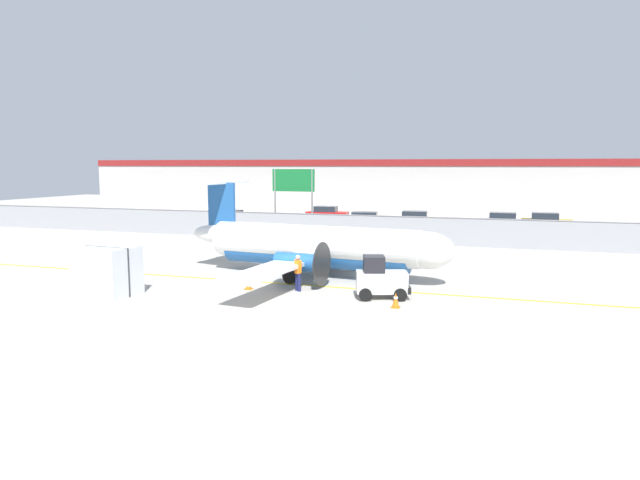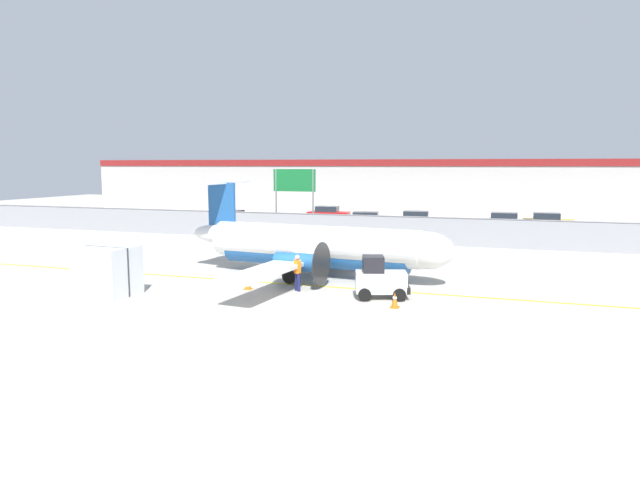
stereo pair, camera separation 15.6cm
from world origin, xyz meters
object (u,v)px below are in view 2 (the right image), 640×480
at_px(baggage_tug, 380,279).
at_px(highway_sign, 294,186).
at_px(cargo_container, 107,271).
at_px(commuter_airplane, 319,246).
at_px(parked_car_5, 548,222).
at_px(parked_car_0, 229,218).
at_px(ground_crew_worker, 298,271).
at_px(parked_car_2, 367,221).
at_px(parked_car_3, 415,220).
at_px(traffic_cone_near_left, 395,300).
at_px(traffic_cone_near_right, 248,283).
at_px(parked_car_1, 328,214).
at_px(parked_car_4, 505,222).

bearing_deg(baggage_tug, highway_sign, 103.02).
bearing_deg(cargo_container, commuter_airplane, 46.85).
xyz_separation_m(commuter_airplane, parked_car_5, (12.67, 25.28, -0.71)).
xyz_separation_m(parked_car_0, highway_sign, (8.10, -4.19, 3.24)).
height_order(ground_crew_worker, parked_car_2, same).
xyz_separation_m(ground_crew_worker, parked_car_0, (-15.41, 23.04, -0.06)).
bearing_deg(parked_car_3, baggage_tug, 91.64).
height_order(traffic_cone_near_left, parked_car_0, parked_car_0).
relative_size(baggage_tug, parked_car_5, 0.60).
height_order(parked_car_2, highway_sign, highway_sign).
xyz_separation_m(baggage_tug, parked_car_0, (-19.35, 23.26, 0.04)).
relative_size(cargo_container, parked_car_5, 0.60).
xyz_separation_m(cargo_container, traffic_cone_near_right, (5.50, 3.04, -0.79)).
relative_size(baggage_tug, parked_car_3, 0.59).
relative_size(traffic_cone_near_left, parked_car_1, 0.15).
bearing_deg(parked_car_1, commuter_airplane, -77.66).
relative_size(traffic_cone_near_left, parked_car_0, 0.15).
height_order(traffic_cone_near_right, parked_car_1, parked_car_1).
distance_m(traffic_cone_near_right, parked_car_5, 32.83).
distance_m(traffic_cone_near_left, highway_sign, 24.21).
relative_size(ground_crew_worker, cargo_container, 0.67).
distance_m(commuter_airplane, parked_car_0, 24.72).
distance_m(parked_car_2, parked_car_5, 15.74).
bearing_deg(parked_car_3, parked_car_2, 26.11).
relative_size(traffic_cone_near_left, parked_car_4, 0.15).
xyz_separation_m(traffic_cone_near_left, parked_car_2, (-7.62, 26.63, 0.58)).
bearing_deg(parked_car_3, parked_car_4, -178.52).
bearing_deg(parked_car_5, commuter_airplane, -115.60).
bearing_deg(parked_car_5, highway_sign, -152.17).
relative_size(commuter_airplane, highway_sign, 2.92).
bearing_deg(commuter_airplane, ground_crew_worker, -81.32).
height_order(baggage_tug, parked_car_4, baggage_tug).
bearing_deg(highway_sign, parked_car_5, 26.81).
relative_size(traffic_cone_near_right, parked_car_5, 0.15).
height_order(baggage_tug, traffic_cone_near_left, baggage_tug).
distance_m(traffic_cone_near_right, parked_car_3, 27.83).
xyz_separation_m(parked_car_4, parked_car_5, (3.50, 0.90, 0.00)).
bearing_deg(commuter_airplane, cargo_container, -131.37).
height_order(commuter_airplane, parked_car_0, commuter_airplane).
bearing_deg(parked_car_0, parked_car_4, -161.79).
relative_size(traffic_cone_near_right, parked_car_2, 0.15).
relative_size(commuter_airplane, baggage_tug, 6.30).
distance_m(cargo_container, traffic_cone_near_right, 6.33).
xyz_separation_m(baggage_tug, parked_car_4, (5.07, 28.19, 0.04)).
bearing_deg(ground_crew_worker, parked_car_2, 42.75).
distance_m(commuter_airplane, parked_car_3, 23.65).
bearing_deg(parked_car_3, ground_crew_worker, 83.41).
height_order(baggage_tug, traffic_cone_near_right, baggage_tug).
height_order(parked_car_1, parked_car_3, same).
distance_m(commuter_airplane, baggage_tug, 5.65).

